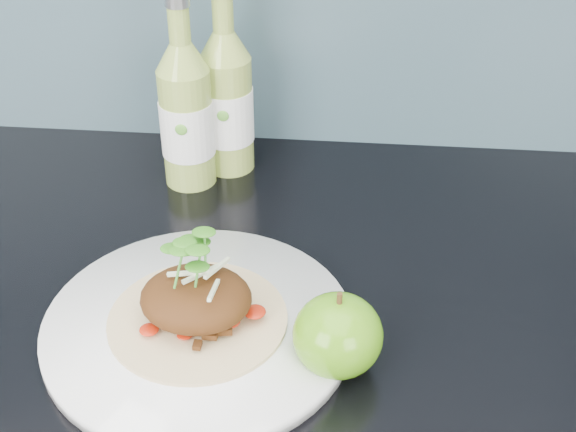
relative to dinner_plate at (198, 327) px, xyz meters
The scene contains 5 objects.
dinner_plate is the anchor object (origin of this frame).
pork_taco 0.04m from the dinner_plate, behind, with size 0.17×0.17×0.10m.
green_apple 0.14m from the dinner_plate, 13.36° to the right, with size 0.10×0.10×0.09m.
cider_bottle_left 0.29m from the dinner_plate, 102.38° to the left, with size 0.08×0.08×0.24m.
cider_bottle_right 0.32m from the dinner_plate, 93.18° to the left, with size 0.08×0.08×0.24m.
Camera 1 is at (0.11, 1.04, 1.43)m, focal length 50.00 mm.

